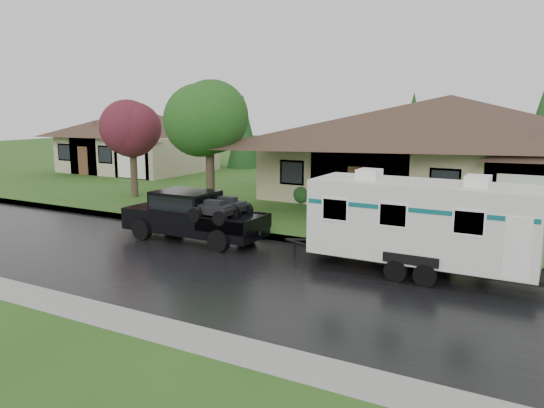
% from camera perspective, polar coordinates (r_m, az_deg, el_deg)
% --- Properties ---
extents(ground, '(140.00, 140.00, 0.00)m').
position_cam_1_polar(ground, '(17.96, 2.78, -6.11)').
color(ground, '#29551A').
rests_on(ground, ground).
extents(road, '(140.00, 8.00, 0.01)m').
position_cam_1_polar(road, '(16.27, -0.39, -7.84)').
color(road, black).
rests_on(road, ground).
extents(curb, '(140.00, 0.50, 0.15)m').
position_cam_1_polar(curb, '(19.91, 5.68, -4.28)').
color(curb, gray).
rests_on(curb, ground).
extents(lawn, '(140.00, 26.00, 0.15)m').
position_cam_1_polar(lawn, '(31.78, 14.92, 0.91)').
color(lawn, '#29551A').
rests_on(lawn, ground).
extents(house_main, '(19.44, 10.80, 6.90)m').
position_cam_1_polar(house_main, '(29.80, 18.97, 6.91)').
color(house_main, tan).
rests_on(house_main, lawn).
extents(house_far, '(10.80, 8.64, 5.80)m').
position_cam_1_polar(house_far, '(43.00, -14.13, 7.20)').
color(house_far, tan).
rests_on(house_far, lawn).
extents(tree_left_green, '(3.75, 3.75, 6.21)m').
position_cam_1_polar(tree_left_green, '(25.89, -6.78, 8.87)').
color(tree_left_green, '#382B1E').
rests_on(tree_left_green, lawn).
extents(tree_red, '(3.29, 3.29, 5.44)m').
position_cam_1_polar(tree_red, '(30.44, -14.83, 7.80)').
color(tree_red, '#382B1E').
rests_on(tree_red, lawn).
extents(shrub_row, '(13.60, 1.00, 1.00)m').
position_cam_1_polar(shrub_row, '(25.76, 16.11, 0.01)').
color(shrub_row, '#143814').
rests_on(shrub_row, lawn).
extents(pickup_truck, '(5.72, 2.18, 1.91)m').
position_cam_1_polar(pickup_truck, '(20.72, -8.65, -1.08)').
color(pickup_truck, black).
rests_on(pickup_truck, ground).
extents(travel_trailer, '(7.06, 2.48, 3.17)m').
position_cam_1_polar(travel_trailer, '(16.78, 15.82, -1.75)').
color(travel_trailer, silver).
rests_on(travel_trailer, ground).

